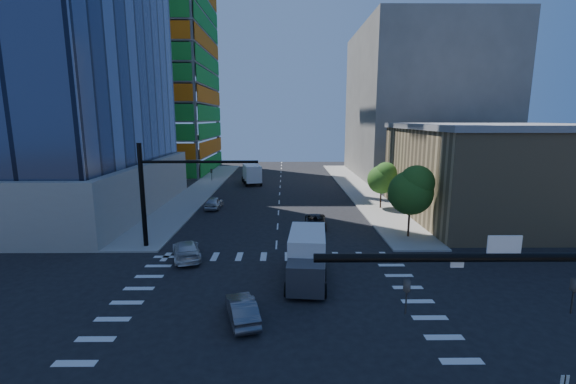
{
  "coord_description": "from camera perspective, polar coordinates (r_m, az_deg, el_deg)",
  "views": [
    {
      "loc": [
        0.74,
        -21.08,
        11.15
      ],
      "look_at": [
        1.01,
        8.0,
        5.6
      ],
      "focal_mm": 24.0,
      "sensor_mm": 36.0,
      "label": 1
    }
  ],
  "objects": [
    {
      "name": "commercial_building",
      "position": [
        49.78,
        28.68,
        2.75
      ],
      "size": [
        20.5,
        22.5,
        10.6
      ],
      "color": "#978058",
      "rests_on": "ground"
    },
    {
      "name": "road_markings",
      "position": [
        23.85,
        -2.34,
        -17.05
      ],
      "size": [
        20.0,
        20.0,
        0.01
      ],
      "primitive_type": "cube",
      "color": "silver",
      "rests_on": "ground"
    },
    {
      "name": "box_truck_far",
      "position": [
        67.16,
        -5.45,
        2.5
      ],
      "size": [
        4.12,
        6.93,
        3.4
      ],
      "rotation": [
        0.0,
        0.0,
        3.36
      ],
      "color": "black",
      "rests_on": "ground"
    },
    {
      "name": "car_sb_near",
      "position": [
        32.47,
        -14.84,
        -8.28
      ],
      "size": [
        3.49,
        5.42,
        1.46
      ],
      "primitive_type": "imported",
      "rotation": [
        0.0,
        0.0,
        3.45
      ],
      "color": "silver",
      "rests_on": "ground"
    },
    {
      "name": "tree_north",
      "position": [
        49.06,
        13.88,
        2.09
      ],
      "size": [
        3.54,
        3.52,
        5.78
      ],
      "color": "#382316",
      "rests_on": "sidewalk_ne"
    },
    {
      "name": "car_nb_far",
      "position": [
        40.06,
        4.07,
        -4.41
      ],
      "size": [
        2.46,
        4.82,
        1.3
      ],
      "primitive_type": "imported",
      "rotation": [
        0.0,
        0.0,
        -0.06
      ],
      "color": "black",
      "rests_on": "ground"
    },
    {
      "name": "car_sb_mid",
      "position": [
        49.34,
        -10.91,
        -1.55
      ],
      "size": [
        1.92,
        4.52,
        1.52
      ],
      "primitive_type": "imported",
      "rotation": [
        0.0,
        0.0,
        3.11
      ],
      "color": "#B4B8BD",
      "rests_on": "ground"
    },
    {
      "name": "construction_building",
      "position": [
        88.68,
        -20.16,
        18.91
      ],
      "size": [
        25.16,
        34.5,
        70.6
      ],
      "color": "slate",
      "rests_on": "ground"
    },
    {
      "name": "ground",
      "position": [
        23.86,
        -2.34,
        -17.06
      ],
      "size": [
        160.0,
        160.0,
        0.0
      ],
      "primitive_type": "plane",
      "color": "black",
      "rests_on": "ground"
    },
    {
      "name": "sidewalk_nw",
      "position": [
        63.47,
        -12.56,
        0.49
      ],
      "size": [
        5.0,
        60.0,
        0.15
      ],
      "primitive_type": "cube",
      "color": "gray",
      "rests_on": "ground"
    },
    {
      "name": "signal_mast_nw",
      "position": [
        34.77,
        -18.51,
        0.88
      ],
      "size": [
        10.2,
        0.4,
        9.0
      ],
      "color": "black",
      "rests_on": "sidewalk_nw"
    },
    {
      "name": "box_truck_near",
      "position": [
        26.96,
        2.8,
        -10.26
      ],
      "size": [
        3.23,
        6.51,
        3.3
      ],
      "rotation": [
        0.0,
        0.0,
        -0.09
      ],
      "color": "black",
      "rests_on": "ground"
    },
    {
      "name": "sidewalk_ne",
      "position": [
        63.18,
        10.21,
        0.54
      ],
      "size": [
        5.0,
        60.0,
        0.15
      ],
      "primitive_type": "cube",
      "color": "gray",
      "rests_on": "ground"
    },
    {
      "name": "tree_south",
      "position": [
        37.51,
        17.97,
        0.35
      ],
      "size": [
        4.16,
        4.16,
        6.82
      ],
      "color": "#382316",
      "rests_on": "sidewalk_ne"
    },
    {
      "name": "bg_building_ne",
      "position": [
        80.54,
        18.95,
        12.26
      ],
      "size": [
        24.0,
        30.0,
        28.0
      ],
      "primitive_type": "cube",
      "color": "#645F5A",
      "rests_on": "ground"
    },
    {
      "name": "car_sb_cross",
      "position": [
        22.63,
        -6.84,
        -16.84
      ],
      "size": [
        2.49,
        4.33,
        1.35
      ],
      "primitive_type": "imported",
      "rotation": [
        0.0,
        0.0,
        3.42
      ],
      "color": "#57575D",
      "rests_on": "ground"
    }
  ]
}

